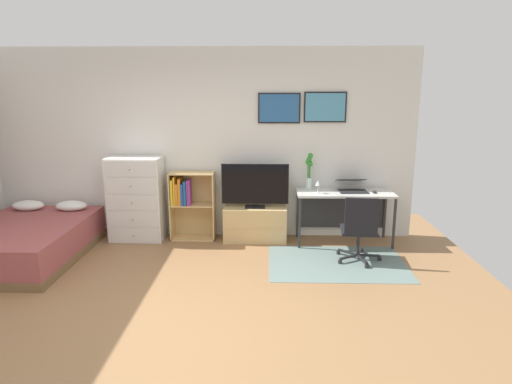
# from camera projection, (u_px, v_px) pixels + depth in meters

# --- Properties ---
(ground_plane) EXTENTS (7.20, 7.20, 0.00)m
(ground_plane) POSITION_uv_depth(u_px,v_px,m) (168.00, 313.00, 4.29)
(ground_plane) COLOR #936B44
(wall_back_with_posters) EXTENTS (6.12, 0.09, 2.70)m
(wall_back_with_posters) POSITION_uv_depth(u_px,v_px,m) (203.00, 144.00, 6.35)
(wall_back_with_posters) COLOR silver
(wall_back_with_posters) RESTS_ON ground_plane
(area_rug) EXTENTS (1.70, 1.20, 0.01)m
(area_rug) POSITION_uv_depth(u_px,v_px,m) (337.00, 263.00, 5.53)
(area_rug) COLOR slate
(area_rug) RESTS_ON ground_plane
(bed) EXTENTS (1.42, 1.96, 0.58)m
(bed) POSITION_uv_depth(u_px,v_px,m) (26.00, 241.00, 5.65)
(bed) COLOR brown
(bed) RESTS_ON ground_plane
(dresser) EXTENTS (0.75, 0.46, 1.20)m
(dresser) POSITION_uv_depth(u_px,v_px,m) (136.00, 199.00, 6.28)
(dresser) COLOR silver
(dresser) RESTS_ON ground_plane
(bookshelf) EXTENTS (0.64, 0.30, 0.98)m
(bookshelf) POSITION_uv_depth(u_px,v_px,m) (188.00, 200.00, 6.33)
(bookshelf) COLOR tan
(bookshelf) RESTS_ON ground_plane
(tv_stand) EXTENTS (0.89, 0.41, 0.49)m
(tv_stand) POSITION_uv_depth(u_px,v_px,m) (255.00, 224.00, 6.33)
(tv_stand) COLOR tan
(tv_stand) RESTS_ON ground_plane
(television) EXTENTS (0.94, 0.16, 0.62)m
(television) POSITION_uv_depth(u_px,v_px,m) (255.00, 186.00, 6.18)
(television) COLOR black
(television) RESTS_ON tv_stand
(desk) EXTENTS (1.33, 0.55, 0.74)m
(desk) POSITION_uv_depth(u_px,v_px,m) (344.00, 200.00, 6.22)
(desk) COLOR silver
(desk) RESTS_ON ground_plane
(office_chair) EXTENTS (0.57, 0.58, 0.86)m
(office_chair) POSITION_uv_depth(u_px,v_px,m) (360.00, 228.00, 5.45)
(office_chair) COLOR #232326
(office_chair) RESTS_ON ground_plane
(laptop) EXTENTS (0.41, 0.44, 0.17)m
(laptop) POSITION_uv_depth(u_px,v_px,m) (352.00, 186.00, 6.17)
(laptop) COLOR #333338
(laptop) RESTS_ON desk
(computer_mouse) EXTENTS (0.06, 0.10, 0.03)m
(computer_mouse) POSITION_uv_depth(u_px,v_px,m) (374.00, 192.00, 6.04)
(computer_mouse) COLOR #262628
(computer_mouse) RESTS_ON desk
(bamboo_vase) EXTENTS (0.10, 0.11, 0.52)m
(bamboo_vase) POSITION_uv_depth(u_px,v_px,m) (309.00, 171.00, 6.23)
(bamboo_vase) COLOR silver
(bamboo_vase) RESTS_ON desk
(wine_glass) EXTENTS (0.07, 0.07, 0.18)m
(wine_glass) POSITION_uv_depth(u_px,v_px,m) (318.00, 184.00, 6.00)
(wine_glass) COLOR silver
(wine_glass) RESTS_ON desk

